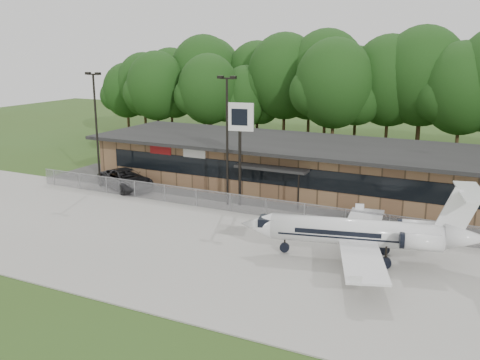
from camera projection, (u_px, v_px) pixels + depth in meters
The scene contains 11 objects.
ground at pixel (163, 306), 26.30m from camera, with size 160.00×160.00×0.00m, color #354D1B.
apron at pixel (236, 251), 33.25m from camera, with size 64.00×18.00×0.08m, color #9E9B93.
parking_lot at pixel (299, 203), 43.25m from camera, with size 50.00×9.00×0.06m, color #383835.
terminal at pixel (318, 167), 46.59m from camera, with size 41.00×11.65×4.30m.
fence at pixel (278, 209), 39.15m from camera, with size 46.00×0.04×1.52m.
treeline at pixel (369, 90), 61.00m from camera, with size 72.00×12.00×15.00m, color #193711, non-canonical shape.
light_pole_left at pixel (96, 121), 46.91m from camera, with size 1.55×0.30×10.23m.
light_pole_mid at pixel (227, 132), 41.33m from camera, with size 1.55×0.30×10.23m.
business_jet at pixel (364, 234), 31.42m from camera, with size 14.08×12.67×4.77m.
suv at pixel (126, 179), 47.50m from camera, with size 2.93×6.35×1.76m, color #2B2B2D.
pole_sign at pixel (240, 128), 41.11m from camera, with size 2.16×0.63×8.21m.
Camera 1 is at (14.02, -19.83, 12.44)m, focal length 40.00 mm.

